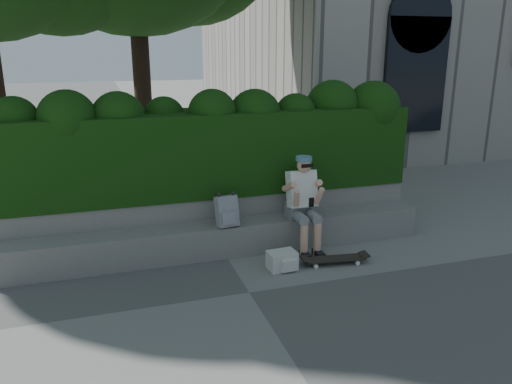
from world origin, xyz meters
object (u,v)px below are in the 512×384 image
object	(u,v)px
skateboard	(335,259)
backpack_ground	(282,260)
backpack_plaid	(227,211)
person	(303,200)

from	to	relation	value
skateboard	backpack_ground	xyz separation A→B (m)	(-0.74, 0.08, 0.05)
skateboard	backpack_plaid	distance (m)	1.61
backpack_plaid	backpack_ground	bearing A→B (deg)	-56.68
backpack_plaid	backpack_ground	size ratio (longest dim) A/B	1.16
backpack_plaid	backpack_ground	xyz separation A→B (m)	(0.58, -0.63, -0.54)
person	skateboard	size ratio (longest dim) A/B	1.61
skateboard	backpack_ground	world-z (taller)	backpack_ground
person	skateboard	world-z (taller)	person
backpack_plaid	backpack_ground	distance (m)	1.02
skateboard	backpack_plaid	bearing A→B (deg)	159.30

